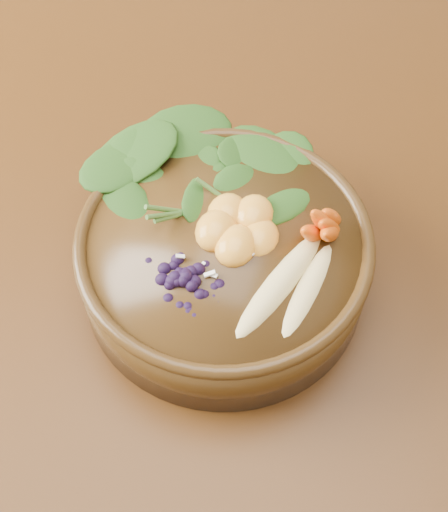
{
  "coord_description": "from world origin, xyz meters",
  "views": [
    {
      "loc": [
        0.16,
        -0.52,
        1.42
      ],
      "look_at": [
        0.03,
        -0.13,
        0.8
      ],
      "focal_mm": 50.0,
      "sensor_mm": 36.0,
      "label": 1
    }
  ],
  "objects_px": {
    "kale_heap": "(231,165)",
    "banana_halves": "(295,278)",
    "mandarin_cluster": "(238,219)",
    "stoneware_bowl": "(224,261)",
    "carrot_cluster": "(321,195)",
    "dining_table": "(231,236)",
    "blueberry_pile": "(182,268)"
  },
  "relations": [
    {
      "from": "banana_halves",
      "to": "mandarin_cluster",
      "type": "bearing_deg",
      "value": 170.25
    },
    {
      "from": "stoneware_bowl",
      "to": "banana_halves",
      "type": "xyz_separation_m",
      "value": [
        0.08,
        -0.03,
        0.06
      ]
    },
    {
      "from": "kale_heap",
      "to": "dining_table",
      "type": "bearing_deg",
      "value": 106.71
    },
    {
      "from": "banana_halves",
      "to": "kale_heap",
      "type": "bearing_deg",
      "value": 156.45
    },
    {
      "from": "kale_heap",
      "to": "mandarin_cluster",
      "type": "height_order",
      "value": "kale_heap"
    },
    {
      "from": "dining_table",
      "to": "mandarin_cluster",
      "type": "distance_m",
      "value": 0.22
    },
    {
      "from": "stoneware_bowl",
      "to": "mandarin_cluster",
      "type": "distance_m",
      "value": 0.06
    },
    {
      "from": "kale_heap",
      "to": "blueberry_pile",
      "type": "xyz_separation_m",
      "value": [
        -0.01,
        -0.13,
        -0.0
      ]
    },
    {
      "from": "banana_halves",
      "to": "carrot_cluster",
      "type": "bearing_deg",
      "value": 113.06
    },
    {
      "from": "stoneware_bowl",
      "to": "blueberry_pile",
      "type": "height_order",
      "value": "blueberry_pile"
    },
    {
      "from": "banana_halves",
      "to": "blueberry_pile",
      "type": "relative_size",
      "value": 1.14
    },
    {
      "from": "stoneware_bowl",
      "to": "kale_heap",
      "type": "bearing_deg",
      "value": 102.53
    },
    {
      "from": "kale_heap",
      "to": "banana_halves",
      "type": "distance_m",
      "value": 0.15
    },
    {
      "from": "kale_heap",
      "to": "banana_halves",
      "type": "xyz_separation_m",
      "value": [
        0.1,
        -0.11,
        -0.01
      ]
    },
    {
      "from": "kale_heap",
      "to": "carrot_cluster",
      "type": "height_order",
      "value": "carrot_cluster"
    },
    {
      "from": "banana_halves",
      "to": "mandarin_cluster",
      "type": "distance_m",
      "value": 0.09
    },
    {
      "from": "dining_table",
      "to": "mandarin_cluster",
      "type": "xyz_separation_m",
      "value": [
        0.04,
        -0.11,
        0.19
      ]
    },
    {
      "from": "mandarin_cluster",
      "to": "blueberry_pile",
      "type": "distance_m",
      "value": 0.08
    },
    {
      "from": "dining_table",
      "to": "banana_halves",
      "type": "distance_m",
      "value": 0.27
    },
    {
      "from": "stoneware_bowl",
      "to": "carrot_cluster",
      "type": "bearing_deg",
      "value": 31.97
    },
    {
      "from": "dining_table",
      "to": "blueberry_pile",
      "type": "bearing_deg",
      "value": -87.31
    },
    {
      "from": "carrot_cluster",
      "to": "mandarin_cluster",
      "type": "bearing_deg",
      "value": -129.81
    },
    {
      "from": "stoneware_bowl",
      "to": "banana_halves",
      "type": "height_order",
      "value": "banana_halves"
    },
    {
      "from": "carrot_cluster",
      "to": "blueberry_pile",
      "type": "distance_m",
      "value": 0.15
    },
    {
      "from": "banana_halves",
      "to": "mandarin_cluster",
      "type": "height_order",
      "value": "mandarin_cluster"
    },
    {
      "from": "stoneware_bowl",
      "to": "kale_heap",
      "type": "distance_m",
      "value": 0.1
    },
    {
      "from": "kale_heap",
      "to": "blueberry_pile",
      "type": "bearing_deg",
      "value": -92.54
    },
    {
      "from": "carrot_cluster",
      "to": "dining_table",
      "type": "bearing_deg",
      "value": 171.76
    },
    {
      "from": "dining_table",
      "to": "mandarin_cluster",
      "type": "relative_size",
      "value": 16.64
    },
    {
      "from": "kale_heap",
      "to": "mandarin_cluster",
      "type": "relative_size",
      "value": 2.07
    },
    {
      "from": "mandarin_cluster",
      "to": "banana_halves",
      "type": "bearing_deg",
      "value": -34.09
    },
    {
      "from": "dining_table",
      "to": "stoneware_bowl",
      "type": "relative_size",
      "value": 5.28
    }
  ]
}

